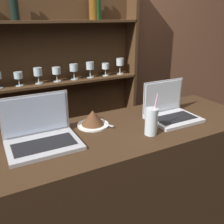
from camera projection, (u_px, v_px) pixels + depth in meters
bar_counter at (114, 206)px, 1.55m from camera, size 1.75×0.57×1.03m
back_wall at (54, 49)px, 2.15m from camera, size 7.00×0.06×2.70m
back_shelf at (57, 87)px, 2.19m from camera, size 1.50×0.18×1.97m
laptop_near at (41, 134)px, 1.21m from camera, size 0.34×0.25×0.23m
laptop_far at (170, 111)px, 1.51m from camera, size 0.29×0.23×0.22m
cake_plate at (93, 119)px, 1.41m from camera, size 0.18×0.18×0.09m
water_glass at (151, 121)px, 1.30m from camera, size 0.07×0.07×0.22m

